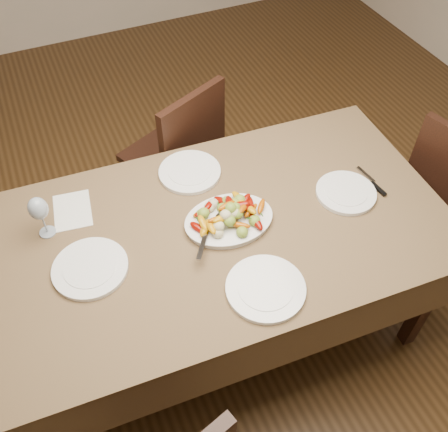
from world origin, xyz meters
name	(u,v)px	position (x,y,z in m)	size (l,w,h in m)	color
floor	(245,290)	(0.00, 0.00, 0.00)	(6.00, 6.00, 0.00)	#3B2612
dining_table	(224,279)	(-0.18, -0.12, 0.38)	(1.84, 1.04, 0.76)	brown
chair_far	(171,155)	(-0.15, 0.68, 0.47)	(0.42, 0.42, 0.95)	black
serving_platter	(229,221)	(-0.16, -0.12, 0.77)	(0.35, 0.26, 0.02)	white
roasted_vegetables	(229,212)	(-0.16, -0.12, 0.83)	(0.29, 0.20, 0.09)	#6B0902
serving_spoon	(217,226)	(-0.22, -0.15, 0.81)	(0.28, 0.06, 0.03)	#9EA0A8
plate_left	(90,268)	(-0.73, -0.12, 0.77)	(0.28, 0.28, 0.02)	white
plate_right	(346,193)	(0.37, -0.17, 0.77)	(0.26, 0.26, 0.02)	white
plate_far	(190,172)	(-0.20, 0.22, 0.77)	(0.28, 0.28, 0.02)	white
plate_near	(266,288)	(-0.16, -0.46, 0.77)	(0.29, 0.29, 0.02)	white
wine_glass	(41,216)	(-0.84, 0.13, 0.86)	(0.08, 0.08, 0.20)	#8C99A5
menu_card	(72,210)	(-0.72, 0.21, 0.76)	(0.15, 0.21, 0.00)	silver
table_knife	(372,183)	(0.51, -0.16, 0.76)	(0.02, 0.20, 0.01)	#9EA0A8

